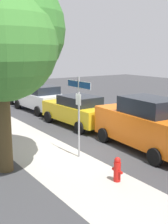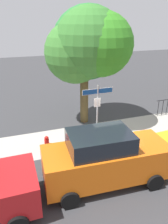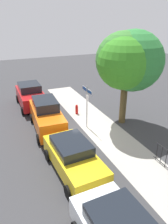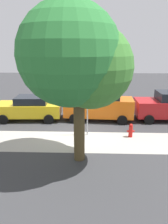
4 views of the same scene
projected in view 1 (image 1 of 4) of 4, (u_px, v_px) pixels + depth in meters
The scene contains 9 objects.
ground_plane at pixel (81, 151), 11.58m from camera, with size 60.00×60.00×0.00m, color #38383A.
sidewalk_strip at pixel (30, 144), 12.48m from camera, with size 24.00×2.60×0.00m, color #ABA69C.
street_sign at pixel (79, 101), 10.52m from camera, with size 1.48×0.07×3.05m.
shade_tree at pixel (0, 34), 9.02m from camera, with size 4.50×4.62×6.55m.
car_orange at pixel (144, 124), 11.60m from camera, with size 4.71×2.14×2.17m.
car_yellow at pixel (77, 110), 15.47m from camera, with size 4.47×2.19×1.65m.
car_white at pixel (40, 98), 19.42m from camera, with size 4.49×2.28×1.72m.
car_blue at pixel (14, 90), 23.30m from camera, with size 4.44×2.25×1.74m.
fire_hydrant at pixel (117, 169), 8.81m from camera, with size 0.42×0.22×0.78m.
Camera 1 is at (-9.17, 6.11, 3.90)m, focal length 46.16 mm.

